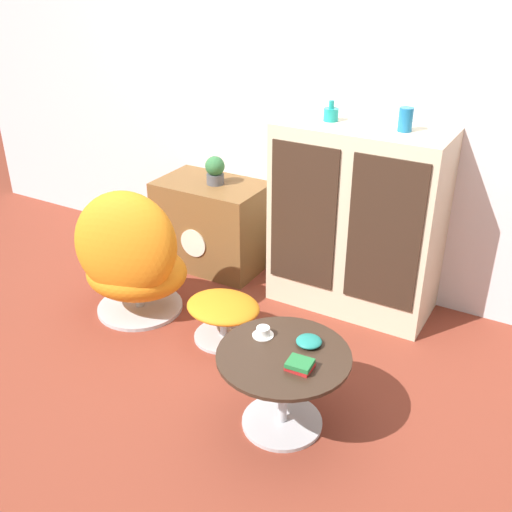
{
  "coord_description": "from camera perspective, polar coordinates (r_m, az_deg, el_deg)",
  "views": [
    {
      "loc": [
        1.48,
        -2.14,
        2.09
      ],
      "look_at": [
        -0.0,
        0.43,
        0.55
      ],
      "focal_mm": 42.0,
      "sensor_mm": 36.0,
      "label": 1
    }
  ],
  "objects": [
    {
      "name": "wall_back",
      "position": [
        3.88,
        7.16,
        15.49
      ],
      "size": [
        6.4,
        0.06,
        2.6
      ],
      "color": "silver",
      "rests_on": "ground_plane"
    },
    {
      "name": "egg_chair",
      "position": [
        3.73,
        -11.79,
        -0.37
      ],
      "size": [
        0.79,
        0.76,
        0.86
      ],
      "color": "#B7B7BC",
      "rests_on": "ground_plane"
    },
    {
      "name": "sideboard",
      "position": [
        3.74,
        9.56,
        3.4
      ],
      "size": [
        1.01,
        0.49,
        1.18
      ],
      "color": "beige",
      "rests_on": "ground_plane"
    },
    {
      "name": "coffee_table",
      "position": [
        2.88,
        2.6,
        -11.48
      ],
      "size": [
        0.63,
        0.63,
        0.42
      ],
      "color": "#B7B7BC",
      "rests_on": "ground_plane"
    },
    {
      "name": "teacup",
      "position": [
        2.9,
        0.68,
        -7.3
      ],
      "size": [
        0.1,
        0.1,
        0.05
      ],
      "color": "white",
      "rests_on": "coffee_table"
    },
    {
      "name": "potted_plant",
      "position": [
        4.14,
        -3.93,
        8.18
      ],
      "size": [
        0.13,
        0.13,
        0.2
      ],
      "color": "#4C4C51",
      "rests_on": "tv_console"
    },
    {
      "name": "bowl",
      "position": [
        2.85,
        5.07,
        -8.1
      ],
      "size": [
        0.12,
        0.12,
        0.04
      ],
      "color": "#1E7A70",
      "rests_on": "coffee_table"
    },
    {
      "name": "book_stack",
      "position": [
        2.7,
        4.2,
        -10.31
      ],
      "size": [
        0.12,
        0.1,
        0.04
      ],
      "color": "red",
      "rests_on": "coffee_table"
    },
    {
      "name": "vase_inner_left",
      "position": [
        3.47,
        14.06,
        12.5
      ],
      "size": [
        0.08,
        0.08,
        0.13
      ],
      "color": "#196699",
      "rests_on": "sideboard"
    },
    {
      "name": "tv_console",
      "position": [
        4.31,
        -4.2,
        3.03
      ],
      "size": [
        0.75,
        0.48,
        0.63
      ],
      "color": "brown",
      "rests_on": "ground_plane"
    },
    {
      "name": "ground_plane",
      "position": [
        3.34,
        -3.73,
        -11.42
      ],
      "size": [
        12.0,
        12.0,
        0.0
      ],
      "primitive_type": "plane",
      "color": "brown"
    },
    {
      "name": "vase_leftmost",
      "position": [
        3.62,
        7.16,
        13.28
      ],
      "size": [
        0.09,
        0.09,
        0.12
      ],
      "color": "teal",
      "rests_on": "sideboard"
    },
    {
      "name": "ottoman",
      "position": [
        3.53,
        -3.14,
        -5.28
      ],
      "size": [
        0.45,
        0.38,
        0.26
      ],
      "color": "#B7B7BC",
      "rests_on": "ground_plane"
    }
  ]
}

